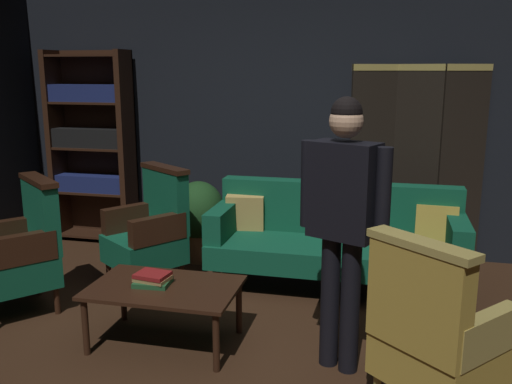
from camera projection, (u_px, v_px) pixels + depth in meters
name	position (u px, v px, depth m)	size (l,w,h in m)	color
ground_plane	(227.00, 360.00, 3.61)	(10.00, 10.00, 0.00)	#331E11
back_wall	(294.00, 115.00, 5.63)	(7.20, 0.10, 2.80)	black
folding_screen	(416.00, 162.00, 5.26)	(1.25, 0.24, 1.90)	black
bookshelf	(92.00, 144.00, 5.95)	(0.90, 0.32, 2.05)	black
velvet_couch	(336.00, 236.00, 4.76)	(2.12, 0.78, 0.88)	black
coffee_table	(164.00, 292.00, 3.75)	(1.00, 0.64, 0.42)	black
armchair_gilt_accent	(435.00, 335.00, 2.90)	(0.81, 0.81, 1.04)	tan
armchair_wing_left	(22.00, 250.00, 4.27)	(0.81, 0.81, 1.04)	black
armchair_wing_right	(150.00, 231.00, 4.77)	(0.81, 0.81, 1.04)	black
standing_figure	(343.00, 211.00, 3.31)	(0.55, 0.35, 1.70)	black
potted_plant	(199.00, 215.00, 5.40)	(0.50, 0.50, 0.79)	brown
book_green_cloth	(153.00, 282.00, 3.76)	(0.24, 0.19, 0.03)	#1E4C28
book_tan_leather	(153.00, 278.00, 3.75)	(0.22, 0.16, 0.03)	#9E7A47
book_red_leather	(152.00, 275.00, 3.75)	(0.22, 0.17, 0.03)	maroon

